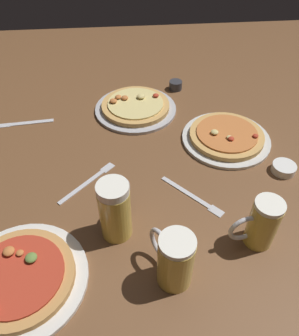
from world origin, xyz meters
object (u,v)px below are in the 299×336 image
(knife_right, at_px, (24,123))
(fork_spare, at_px, (89,181))
(beer_mug_pale, at_px, (116,209))
(fork_left, at_px, (193,196))
(ramekin_sauce, at_px, (176,85))
(ramekin_butter, at_px, (284,168))
(pizza_plate_far, at_px, (226,137))
(pizza_plate_side, at_px, (135,107))
(beer_mug_amber, at_px, (174,259))
(pizza_plate_near, at_px, (19,278))
(beer_mug_dark, at_px, (261,223))

(knife_right, bearing_deg, fork_spare, -52.01)
(beer_mug_pale, distance_m, fork_left, 0.26)
(ramekin_sauce, height_order, fork_left, ramekin_sauce)
(beer_mug_pale, xyz_separation_m, ramekin_butter, (0.53, 0.18, -0.08))
(pizza_plate_far, relative_size, pizza_plate_side, 0.98)
(beer_mug_amber, bearing_deg, pizza_plate_side, 93.82)
(pizza_plate_far, xyz_separation_m, ramekin_butter, (0.14, -0.17, -0.00))
(pizza_plate_far, xyz_separation_m, beer_mug_pale, (-0.39, -0.35, 0.07))
(pizza_plate_far, bearing_deg, ramekin_butter, -49.94)
(pizza_plate_near, distance_m, ramekin_sauce, 0.98)
(beer_mug_pale, relative_size, ramekin_butter, 2.42)
(fork_left, distance_m, fork_spare, 0.33)
(pizza_plate_side, height_order, beer_mug_amber, beer_mug_amber)
(beer_mug_dark, relative_size, beer_mug_pale, 0.82)
(pizza_plate_near, bearing_deg, ramekin_sauce, 59.28)
(fork_left, bearing_deg, knife_right, 143.80)
(pizza_plate_near, height_order, pizza_plate_side, same)
(pizza_plate_near, distance_m, beer_mug_amber, 0.37)
(pizza_plate_far, xyz_separation_m, pizza_plate_side, (-0.31, 0.22, 0.00))
(knife_right, distance_m, fork_spare, 0.42)
(beer_mug_pale, bearing_deg, ramekin_sauce, 69.75)
(beer_mug_dark, relative_size, knife_right, 0.69)
(ramekin_butter, bearing_deg, pizza_plate_near, -158.04)
(pizza_plate_far, xyz_separation_m, fork_spare, (-0.48, -0.16, -0.01))
(beer_mug_amber, height_order, fork_left, beer_mug_amber)
(beer_mug_dark, bearing_deg, beer_mug_amber, -160.42)
(ramekin_butter, relative_size, fork_spare, 0.43)
(pizza_plate_far, xyz_separation_m, beer_mug_amber, (-0.26, -0.50, 0.06))
(pizza_plate_side, distance_m, fork_left, 0.49)
(beer_mug_pale, xyz_separation_m, ramekin_sauce, (0.26, 0.71, -0.07))
(pizza_plate_side, relative_size, ramekin_sauce, 5.84)
(ramekin_butter, distance_m, fork_left, 0.32)
(pizza_plate_side, bearing_deg, beer_mug_amber, -86.18)
(pizza_plate_near, height_order, knife_right, pizza_plate_near)
(pizza_plate_side, height_order, beer_mug_dark, beer_mug_dark)
(pizza_plate_far, distance_m, ramekin_butter, 0.22)
(pizza_plate_side, distance_m, beer_mug_dark, 0.70)
(beer_mug_dark, bearing_deg, fork_left, 129.65)
(pizza_plate_far, bearing_deg, knife_right, 167.38)
(knife_right, xyz_separation_m, fork_spare, (0.26, -0.33, 0.00))
(beer_mug_dark, height_order, beer_mug_amber, beer_mug_amber)
(beer_mug_pale, height_order, fork_spare, beer_mug_pale)
(ramekin_sauce, bearing_deg, fork_spare, -123.81)
(pizza_plate_side, bearing_deg, pizza_plate_near, -114.64)
(beer_mug_amber, xyz_separation_m, knife_right, (-0.47, 0.67, -0.08))
(ramekin_sauce, distance_m, knife_right, 0.64)
(beer_mug_pale, bearing_deg, knife_right, 123.56)
(pizza_plate_side, height_order, ramekin_sauce, pizza_plate_side)
(ramekin_butter, height_order, knife_right, ramekin_butter)
(beer_mug_dark, distance_m, beer_mug_amber, 0.25)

